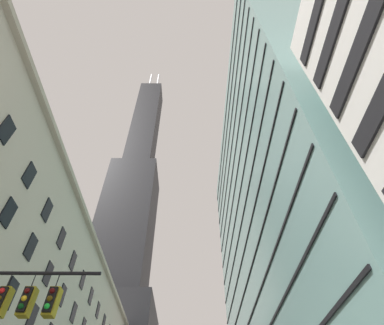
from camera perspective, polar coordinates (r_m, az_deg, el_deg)
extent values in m
cube|color=#B2A893|center=(47.45, -18.27, -12.64)|extent=(0.70, 74.66, 0.60)
cube|color=black|center=(30.15, -31.13, -20.36)|extent=(0.14, 1.40, 2.20)
cube|color=black|center=(34.30, -27.97, -24.39)|extent=(0.14, 1.40, 2.20)
cube|color=black|center=(28.27, -31.39, -8.07)|extent=(0.14, 1.40, 2.20)
cube|color=black|center=(31.88, -28.17, -13.87)|extent=(0.14, 1.40, 2.20)
cube|color=black|center=(35.83, -25.53, -18.41)|extent=(0.14, 1.40, 2.20)
cube|color=black|center=(40.01, -23.32, -22.00)|extent=(0.14, 1.40, 2.20)
cube|color=black|center=(44.36, -21.46, -24.88)|extent=(0.14, 1.40, 2.20)
cube|color=black|center=(27.83, -31.65, 5.27)|extent=(0.14, 1.40, 2.20)
cube|color=black|center=(30.68, -28.38, -2.09)|extent=(0.14, 1.40, 2.20)
cube|color=black|center=(34.04, -25.70, -8.10)|extent=(0.14, 1.40, 2.20)
cube|color=black|center=(37.76, -23.46, -12.96)|extent=(0.14, 1.40, 2.20)
cube|color=black|center=(41.75, -21.57, -16.91)|extent=(0.14, 1.40, 2.20)
cube|color=black|center=(45.94, -19.96, -20.14)|extent=(0.14, 1.40, 2.20)
cube|color=black|center=(50.28, -18.57, -22.81)|extent=(0.14, 1.40, 2.20)
cube|color=black|center=(54.73, -17.37, -25.04)|extent=(0.14, 1.40, 2.20)
cube|color=black|center=(59.27, -16.31, -26.93)|extent=(0.14, 1.40, 2.20)
cube|color=black|center=(107.59, -12.36, -12.02)|extent=(17.38, 17.38, 52.28)
cube|color=black|center=(148.77, -8.77, 6.75)|extent=(11.17, 11.17, 65.35)
cylinder|color=silver|center=(185.49, -7.93, 14.62)|extent=(1.20, 1.20, 21.12)
cylinder|color=silver|center=(184.96, -6.51, 14.65)|extent=(1.20, 1.20, 21.12)
cube|color=black|center=(15.65, 31.25, 23.64)|extent=(0.16, 10.03, 1.10)
cube|color=gray|center=(50.16, 20.10, -10.22)|extent=(19.45, 53.49, 59.52)
cube|color=black|center=(41.14, 11.24, -26.23)|extent=(0.12, 52.49, 0.24)
cube|color=black|center=(42.69, 10.42, -21.24)|extent=(0.12, 52.49, 0.24)
cube|color=black|center=(44.55, 9.70, -16.64)|extent=(0.12, 52.49, 0.24)
cube|color=black|center=(46.68, 9.08, -12.42)|extent=(0.12, 52.49, 0.24)
cube|color=black|center=(49.04, 8.53, -8.60)|extent=(0.12, 52.49, 0.24)
cube|color=black|center=(51.60, 8.05, -5.13)|extent=(0.12, 52.49, 0.24)
cube|color=black|center=(54.34, 7.61, -2.01)|extent=(0.12, 52.49, 0.24)
cube|color=black|center=(57.23, 7.22, 0.81)|extent=(0.12, 52.49, 0.24)
cube|color=black|center=(60.24, 6.87, 3.35)|extent=(0.12, 52.49, 0.24)
cube|color=black|center=(63.37, 6.55, 5.65)|extent=(0.12, 52.49, 0.24)
cube|color=black|center=(66.58, 6.26, 7.72)|extent=(0.12, 52.49, 0.24)
cylinder|color=black|center=(14.48, -30.44, -17.58)|extent=(6.78, 0.14, 0.14)
cylinder|color=black|center=(14.40, -31.22, -18.52)|extent=(0.04, 0.04, 0.60)
cube|color=black|center=(14.14, -32.46, -21.08)|extent=(0.30, 0.30, 0.90)
cube|color=olive|center=(14.27, -32.20, -21.41)|extent=(0.40, 0.40, 1.04)
sphere|color=red|center=(14.11, -32.23, -19.80)|extent=(0.20, 0.20, 0.20)
cylinder|color=black|center=(13.98, -27.75, -19.14)|extent=(0.04, 0.04, 0.60)
cube|color=black|center=(13.70, -28.90, -21.81)|extent=(0.30, 0.30, 0.90)
cube|color=olive|center=(13.84, -28.66, -22.14)|extent=(0.40, 0.40, 1.04)
sphere|color=#450808|center=(13.67, -28.69, -20.48)|extent=(0.20, 0.20, 0.20)
sphere|color=yellow|center=(13.57, -29.14, -21.50)|extent=(0.20, 0.20, 0.20)
sphere|color=#083D10|center=(13.47, -29.60, -22.53)|extent=(0.20, 0.20, 0.20)
cylinder|color=black|center=(13.60, -24.04, -19.71)|extent=(0.04, 0.04, 0.60)
cube|color=black|center=(13.31, -25.09, -22.50)|extent=(0.30, 0.30, 0.90)
cube|color=olive|center=(13.46, -24.87, -22.82)|extent=(0.40, 0.40, 1.04)
sphere|color=#450808|center=(13.28, -24.89, -21.13)|extent=(0.20, 0.20, 0.20)
sphere|color=#4B3A08|center=(13.18, -25.30, -22.19)|extent=(0.20, 0.20, 0.20)
sphere|color=green|center=(13.08, -25.72, -23.27)|extent=(0.20, 0.20, 0.20)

